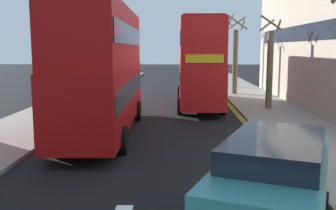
# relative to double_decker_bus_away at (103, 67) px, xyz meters

# --- Properties ---
(sidewalk_right) EXTENTS (4.00, 80.00, 0.14)m
(sidewalk_right) POSITION_rel_double_decker_bus_away_xyz_m (8.98, 1.79, -2.96)
(sidewalk_right) COLOR gray
(sidewalk_right) RESTS_ON ground
(sidewalk_left) EXTENTS (4.00, 80.00, 0.14)m
(sidewalk_left) POSITION_rel_double_decker_bus_away_xyz_m (-4.02, 1.79, -2.96)
(sidewalk_left) COLOR gray
(sidewalk_left) RESTS_ON ground
(kerb_line_outer) EXTENTS (0.10, 56.00, 0.01)m
(kerb_line_outer) POSITION_rel_double_decker_bus_away_xyz_m (6.88, -0.21, -3.03)
(kerb_line_outer) COLOR yellow
(kerb_line_outer) RESTS_ON ground
(kerb_line_inner) EXTENTS (0.10, 56.00, 0.01)m
(kerb_line_inner) POSITION_rel_double_decker_bus_away_xyz_m (6.72, -0.21, -3.03)
(kerb_line_inner) COLOR yellow
(kerb_line_inner) RESTS_ON ground
(double_decker_bus_away) EXTENTS (3.00, 10.86, 5.64)m
(double_decker_bus_away) POSITION_rel_double_decker_bus_away_xyz_m (0.00, 0.00, 0.00)
(double_decker_bus_away) COLOR #B20F0F
(double_decker_bus_away) RESTS_ON ground
(double_decker_bus_oncoming) EXTENTS (2.83, 10.82, 5.64)m
(double_decker_bus_oncoming) POSITION_rel_double_decker_bus_away_xyz_m (4.66, 8.62, 0.00)
(double_decker_bus_oncoming) COLOR red
(double_decker_bus_oncoming) RESTS_ON ground
(taxi_minivan) EXTENTS (3.50, 5.16, 2.12)m
(taxi_minivan) POSITION_rel_double_decker_bus_away_xyz_m (5.18, -9.78, -1.96)
(taxi_minivan) COLOR teal
(taxi_minivan) RESTS_ON ground
(street_tree_near) EXTENTS (1.29, 1.52, 5.66)m
(street_tree_near) POSITION_rel_double_decker_bus_away_xyz_m (8.94, 6.94, -0.33)
(street_tree_near) COLOR #6B6047
(street_tree_near) RESTS_ON sidewalk_right
(street_tree_mid) EXTENTS (1.99, 1.93, 6.91)m
(street_tree_mid) POSITION_rel_double_decker_bus_away_xyz_m (7.55, 20.74, 0.38)
(street_tree_mid) COLOR #6B6047
(street_tree_mid) RESTS_ON sidewalk_right
(street_tree_far) EXTENTS (1.67, 1.76, 6.27)m
(street_tree_far) POSITION_rel_double_decker_bus_away_xyz_m (7.91, 14.69, -0.03)
(street_tree_far) COLOR #6B6047
(street_tree_far) RESTS_ON sidewalk_right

